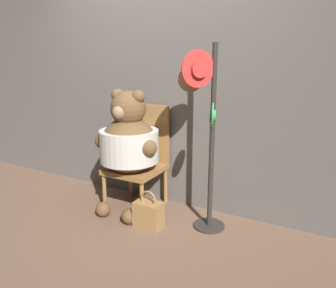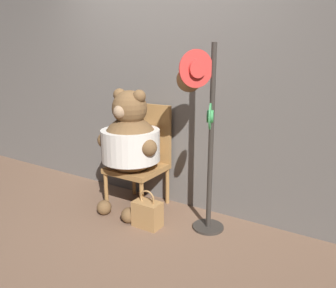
{
  "view_description": "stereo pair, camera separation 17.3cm",
  "coord_description": "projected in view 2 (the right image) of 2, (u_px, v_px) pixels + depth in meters",
  "views": [
    {
      "loc": [
        1.62,
        -2.25,
        1.49
      ],
      "look_at": [
        0.24,
        0.27,
        0.73
      ],
      "focal_mm": 35.0,
      "sensor_mm": 36.0,
      "label": 1
    },
    {
      "loc": [
        1.77,
        -2.16,
        1.49
      ],
      "look_at": [
        0.24,
        0.27,
        0.73
      ],
      "focal_mm": 35.0,
      "sensor_mm": 36.0,
      "label": 2
    }
  ],
  "objects": [
    {
      "name": "ground_plane",
      "position": [
        131.0,
        223.0,
        3.06
      ],
      "size": [
        14.0,
        14.0,
        0.0
      ],
      "primitive_type": "plane",
      "color": "brown"
    },
    {
      "name": "chair",
      "position": [
        143.0,
        155.0,
        3.35
      ],
      "size": [
        0.5,
        0.51,
        1.04
      ],
      "color": "#9E703D",
      "rests_on": "ground_plane"
    },
    {
      "name": "handbag_on_ground",
      "position": [
        147.0,
        214.0,
        2.96
      ],
      "size": [
        0.25,
        0.16,
        0.35
      ],
      "color": "#A87A47",
      "rests_on": "ground_plane"
    },
    {
      "name": "wall_back",
      "position": [
        169.0,
        82.0,
        3.28
      ],
      "size": [
        8.0,
        0.1,
        2.51
      ],
      "color": "#66605B",
      "rests_on": "ground_plane"
    },
    {
      "name": "hat_display_rack",
      "position": [
        204.0,
        129.0,
        2.7
      ],
      "size": [
        0.4,
        0.41,
        1.61
      ],
      "color": "#332D28",
      "rests_on": "ground_plane"
    },
    {
      "name": "teddy_bear",
      "position": [
        130.0,
        141.0,
        3.16
      ],
      "size": [
        0.69,
        0.61,
        1.21
      ],
      "color": "brown",
      "rests_on": "ground_plane"
    }
  ]
}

